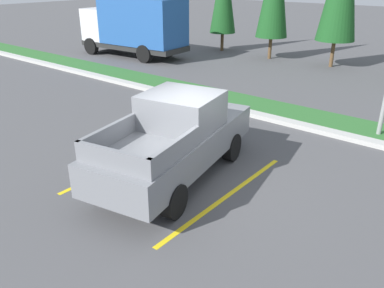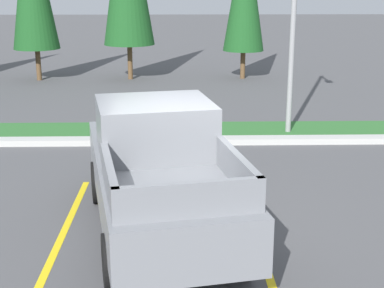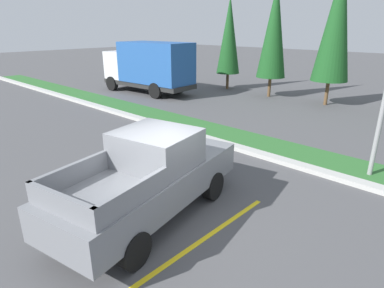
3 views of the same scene
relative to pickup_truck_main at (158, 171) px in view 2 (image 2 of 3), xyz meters
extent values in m
plane|color=#4C4C4F|center=(0.46, 0.11, -1.04)|extent=(120.00, 120.00, 0.00)
cube|color=yellow|center=(-1.54, -0.05, -1.04)|extent=(0.12, 4.80, 0.01)
cube|color=yellow|center=(1.56, -0.05, -1.04)|extent=(0.12, 4.80, 0.01)
cube|color=#B2B2AD|center=(0.46, 5.11, -0.97)|extent=(56.00, 0.40, 0.15)
cube|color=#2D662D|center=(0.46, 6.21, -1.01)|extent=(56.00, 1.80, 0.06)
cylinder|color=black|center=(-1.12, 1.31, -0.66)|extent=(0.42, 0.80, 0.76)
cylinder|color=black|center=(0.55, 1.63, -0.66)|extent=(0.42, 0.80, 0.76)
cylinder|color=black|center=(-0.53, -1.73, -0.66)|extent=(0.42, 0.80, 0.76)
cylinder|color=black|center=(1.14, -1.41, -0.66)|extent=(0.42, 0.80, 0.76)
cube|color=slate|center=(0.01, -0.05, -0.16)|extent=(2.85, 5.47, 0.76)
cube|color=slate|center=(-0.05, 0.24, 0.64)|extent=(2.03, 1.90, 0.84)
cube|color=#2D3842|center=(-0.20, 1.05, 0.69)|extent=(1.60, 0.36, 0.63)
cube|color=slate|center=(-0.55, -1.63, 0.44)|extent=(0.46, 1.88, 0.44)
cube|color=slate|center=(1.12, -1.31, 0.44)|extent=(0.46, 1.88, 0.44)
cube|color=slate|center=(0.45, -2.36, 0.44)|extent=(1.79, 0.44, 0.44)
cube|color=silver|center=(-0.47, 2.45, -0.40)|extent=(1.80, 0.50, 0.28)
cylinder|color=brown|center=(-5.33, 14.57, -0.41)|extent=(0.20, 0.20, 1.27)
cylinder|color=brown|center=(-1.64, 14.72, -0.33)|extent=(0.20, 0.20, 1.41)
cylinder|color=brown|center=(2.98, 14.79, -0.47)|extent=(0.20, 0.20, 1.15)
camera|label=1|loc=(5.81, -6.58, 3.71)|focal=36.47mm
camera|label=2|loc=(0.33, -8.43, 2.88)|focal=52.97mm
camera|label=3|loc=(5.40, -4.35, 3.32)|focal=30.22mm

